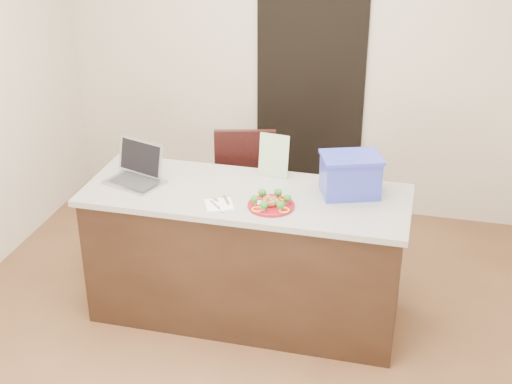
% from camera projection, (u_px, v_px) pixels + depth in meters
% --- Properties ---
extents(ground, '(4.00, 4.00, 0.00)m').
position_uv_depth(ground, '(237.00, 334.00, 4.67)').
color(ground, brown).
rests_on(ground, ground).
extents(room_shell, '(4.00, 4.00, 4.00)m').
position_uv_depth(room_shell, '(233.00, 99.00, 3.96)').
color(room_shell, white).
rests_on(room_shell, ground).
extents(doorway, '(0.90, 0.02, 2.00)m').
position_uv_depth(doorway, '(310.00, 96.00, 5.93)').
color(doorway, black).
rests_on(doorway, ground).
extents(island, '(2.06, 0.76, 0.92)m').
position_uv_depth(island, '(246.00, 255.00, 4.68)').
color(island, black).
rests_on(island, ground).
extents(plate, '(0.29, 0.29, 0.02)m').
position_uv_depth(plate, '(271.00, 205.00, 4.30)').
color(plate, maroon).
rests_on(plate, island).
extents(meatballs, '(0.12, 0.12, 0.04)m').
position_uv_depth(meatballs, '(270.00, 201.00, 4.29)').
color(meatballs, brown).
rests_on(meatballs, plate).
extents(broccoli, '(0.24, 0.24, 0.04)m').
position_uv_depth(broccoli, '(271.00, 198.00, 4.28)').
color(broccoli, '#185516').
rests_on(broccoli, plate).
extents(pepper_rings, '(0.25, 0.25, 0.01)m').
position_uv_depth(pepper_rings, '(271.00, 204.00, 4.30)').
color(pepper_rings, '#FFA01A').
rests_on(pepper_rings, plate).
extents(napkin, '(0.21, 0.21, 0.01)m').
position_uv_depth(napkin, '(219.00, 205.00, 4.33)').
color(napkin, white).
rests_on(napkin, island).
extents(fork, '(0.09, 0.15, 0.00)m').
position_uv_depth(fork, '(216.00, 203.00, 4.34)').
color(fork, '#BBBBC0').
rests_on(fork, napkin).
extents(knife, '(0.08, 0.21, 0.01)m').
position_uv_depth(knife, '(223.00, 205.00, 4.30)').
color(knife, white).
rests_on(knife, napkin).
extents(yogurt_bottle, '(0.03, 0.03, 0.07)m').
position_uv_depth(yogurt_bottle, '(259.00, 204.00, 4.28)').
color(yogurt_bottle, white).
rests_on(yogurt_bottle, island).
extents(laptop, '(0.41, 0.38, 0.25)m').
position_uv_depth(laptop, '(137.00, 170.00, 4.62)').
color(laptop, '#A3A3A7').
rests_on(laptop, island).
extents(leaflet, '(0.21, 0.07, 0.29)m').
position_uv_depth(leaflet, '(274.00, 156.00, 4.65)').
color(leaflet, silver).
rests_on(leaflet, island).
extents(blue_box, '(0.43, 0.37, 0.26)m').
position_uv_depth(blue_box, '(350.00, 175.00, 4.40)').
color(blue_box, '#2F38AB').
rests_on(blue_box, island).
extents(chair, '(0.55, 0.56, 1.02)m').
position_uv_depth(chair, '(242.00, 191.00, 5.26)').
color(chair, black).
rests_on(chair, ground).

